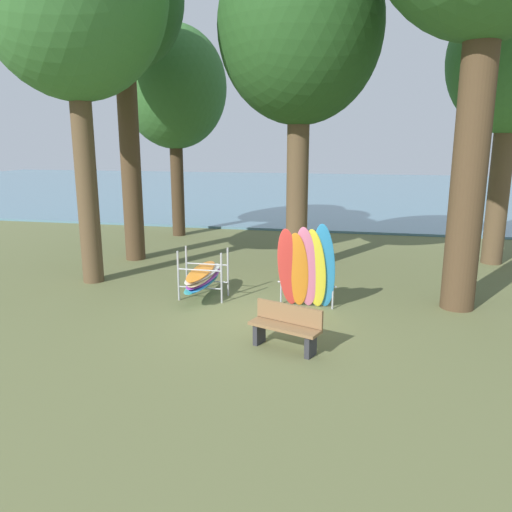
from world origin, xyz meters
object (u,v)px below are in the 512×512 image
Objects in this scene: tree_far_left_back at (122,4)px; tree_deep_back at (300,30)px; leaning_board_pile at (306,269)px; tree_mid_behind at (174,89)px; board_storage_rack at (203,277)px; park_bench at (286,326)px.

tree_deep_back is at bearing -3.68° from tree_far_left_back.
tree_far_left_back is 4.81× the size of leaning_board_pile.
tree_far_left_back reaches higher than leaning_board_pile.
leaning_board_pile is (6.20, -8.27, -4.82)m from tree_mid_behind.
tree_mid_behind is 3.88× the size of leaning_board_pile.
leaning_board_pile is at bearing -8.17° from board_storage_rack.
leaning_board_pile is 2.38m from park_bench.
park_bench is (6.00, -6.27, -7.38)m from tree_far_left_back.
leaning_board_pile is at bearing 87.06° from park_bench.
leaning_board_pile reaches higher than park_bench.
tree_deep_back is at bearing 59.29° from board_storage_rack.
tree_deep_back reaches higher than leaning_board_pile.
tree_far_left_back reaches higher than board_storage_rack.
tree_far_left_back is 7.01× the size of park_bench.
tree_deep_back is 4.47× the size of board_storage_rack.
tree_far_left_back is at bearing -89.01° from tree_mid_behind.
board_storage_rack is at bearing 133.00° from park_bench.
tree_mid_behind is 3.86× the size of board_storage_rack.
park_bench is at bearing -84.36° from tree_deep_back.
tree_deep_back is 6.56× the size of park_bench.
board_storage_rack is (-1.92, -3.24, -6.27)m from tree_deep_back.
tree_deep_back is 4.50× the size of leaning_board_pile.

